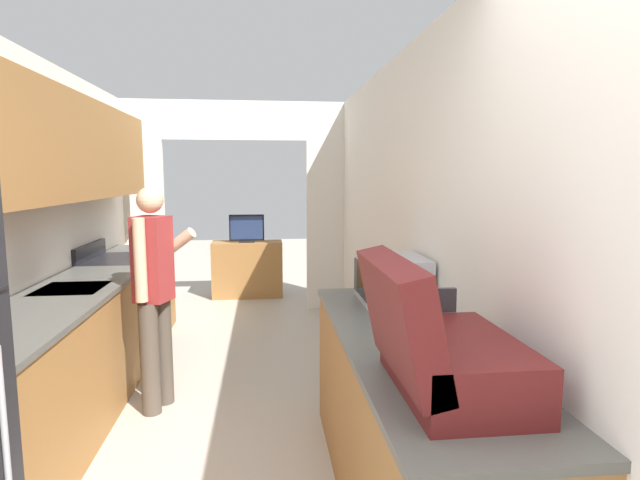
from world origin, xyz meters
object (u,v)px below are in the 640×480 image
at_px(tv_cabinet, 248,269).
at_px(book_stack, 404,328).
at_px(person, 154,293).
at_px(television, 247,229).
at_px(range_oven, 125,304).
at_px(microwave, 392,279).
at_px(suitcase, 437,348).

bearing_deg(tv_cabinet, book_stack, -78.65).
height_order(person, book_stack, person).
xyz_separation_m(person, television, (0.53, 3.24, 0.10)).
bearing_deg(range_oven, television, 62.03).
bearing_deg(television, microwave, -75.60).
distance_m(range_oven, suitcase, 3.67).
relative_size(book_stack, television, 0.58).
xyz_separation_m(book_stack, tv_cabinet, (-0.90, 4.48, -0.53)).
xyz_separation_m(person, book_stack, (1.43, -1.19, 0.07)).
relative_size(person, tv_cabinet, 1.67).
bearing_deg(television, suitcase, -80.84).
relative_size(range_oven, television, 2.20).
xyz_separation_m(suitcase, book_stack, (0.08, 0.66, -0.14)).
relative_size(microwave, book_stack, 1.73).
height_order(book_stack, tv_cabinet, book_stack).
relative_size(book_stack, tv_cabinet, 0.29).
bearing_deg(television, book_stack, -78.55).
xyz_separation_m(range_oven, book_stack, (1.96, -2.43, 0.46)).
relative_size(person, television, 3.37).
bearing_deg(book_stack, person, 140.15).
bearing_deg(suitcase, range_oven, 121.42).
xyz_separation_m(microwave, tv_cabinet, (-0.99, 3.89, -0.65)).
bearing_deg(television, range_oven, -117.97).
relative_size(suitcase, microwave, 1.39).
height_order(range_oven, person, person).
height_order(suitcase, tv_cabinet, suitcase).
xyz_separation_m(range_oven, television, (1.07, 2.01, 0.48)).
relative_size(range_oven, suitcase, 1.57).
bearing_deg(book_stack, microwave, 81.30).
height_order(suitcase, television, suitcase).
height_order(microwave, television, microwave).
bearing_deg(person, microwave, -91.87).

